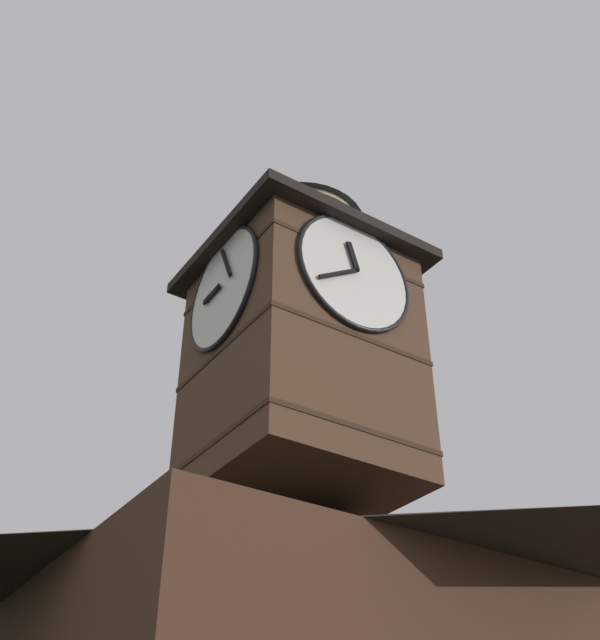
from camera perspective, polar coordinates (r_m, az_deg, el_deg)
clock_tower at (r=16.94m, az=0.05°, el=-1.38°), size 4.46×4.46×7.80m
pine_tree_behind at (r=20.12m, az=-5.75°, el=-20.64°), size 6.61×6.61×15.90m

